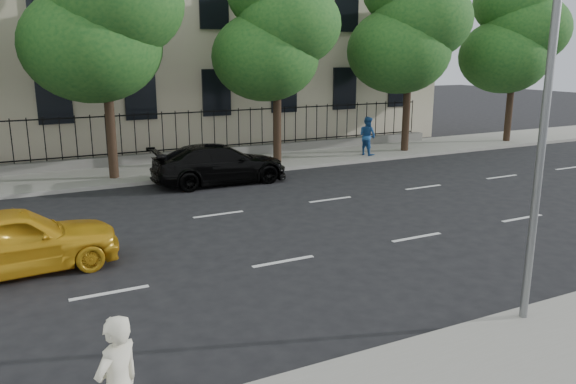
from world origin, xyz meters
TOP-DOWN VIEW (x-y plane):
  - ground at (0.00, 0.00)m, footprint 120.00×120.00m
  - far_sidewalk at (0.00, 14.00)m, footprint 60.00×4.00m
  - lane_markings at (0.00, 4.75)m, footprint 49.60×4.62m
  - iron_fence at (0.00, 15.70)m, footprint 30.00×0.50m
  - street_light at (2.50, -1.77)m, footprint 0.25×3.32m
  - tree_c at (-1.96, 13.36)m, footprint 5.89×5.50m
  - tree_d at (5.04, 13.36)m, footprint 5.34×4.94m
  - tree_e at (12.04, 13.36)m, footprint 5.71×5.31m
  - tree_f at (19.04, 13.36)m, footprint 5.52×5.12m
  - yellow_taxi at (-5.68, 4.56)m, footprint 4.61×2.13m
  - black_sedan at (1.55, 11.05)m, footprint 5.20×2.20m
  - pedestrian_far at (9.58, 12.94)m, footprint 0.87×1.01m

SIDE VIEW (x-z plane):
  - ground at x=0.00m, z-range 0.00..0.00m
  - lane_markings at x=0.00m, z-range 0.00..0.01m
  - far_sidewalk at x=0.00m, z-range 0.00..0.15m
  - iron_fence at x=0.00m, z-range -0.45..1.75m
  - black_sedan at x=1.55m, z-range 0.00..1.50m
  - yellow_taxi at x=-5.68m, z-range 0.00..1.53m
  - pedestrian_far at x=9.58m, z-range 0.15..1.95m
  - street_light at x=2.50m, z-range 1.12..9.17m
  - tree_d at x=5.04m, z-range 1.42..10.26m
  - tree_f at x=19.04m, z-range 1.37..10.38m
  - tree_e at x=12.04m, z-range 1.47..10.93m
  - tree_c at x=-1.96m, z-range 1.51..11.31m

